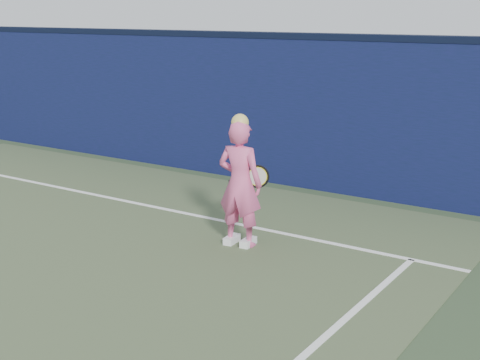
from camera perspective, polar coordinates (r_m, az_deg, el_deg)
The scene contains 4 objects.
backstop_wall at distance 12.51m, azimuth -2.48°, elevation 6.40°, with size 24.00×0.40×2.50m, color black.
wall_cap at distance 12.40m, azimuth -2.54°, elevation 12.36°, with size 24.00×0.42×0.10m, color black.
player at distance 8.50m, azimuth 0.00°, elevation -0.28°, with size 0.64×0.46×1.72m.
racket at distance 8.89m, azimuth 1.34°, elevation 0.28°, with size 0.59×0.18×0.32m.
Camera 1 is at (7.25, -3.55, 2.97)m, focal length 50.00 mm.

